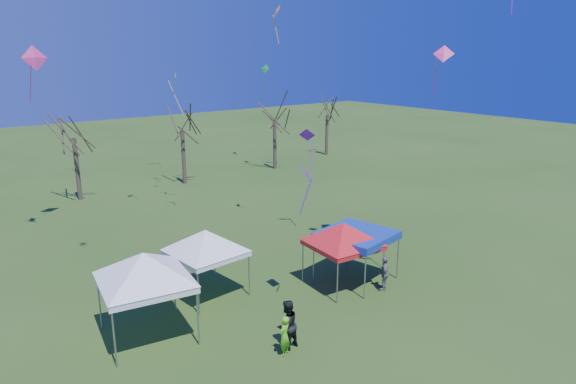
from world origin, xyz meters
The scene contains 19 objects.
ground centered at (0.00, 0.00, 0.00)m, with size 140.00×140.00×0.00m, color #284717.
tree_2 centered at (-2.37, 24.38, 6.29)m, with size 3.71×3.71×8.18m.
tree_3 centered at (6.03, 24.04, 6.08)m, with size 3.59×3.59×7.91m.
tree_4 centered at (15.36, 24.00, 6.06)m, with size 3.58×3.58×7.89m.
tree_5 centered at (23.72, 26.07, 5.73)m, with size 3.39×3.39×7.46m.
tent_white_west centered at (-6.05, 3.13, 3.23)m, with size 4.48×4.48×4.00m.
tent_white_mid centered at (-2.51, 4.87, 2.89)m, with size 4.04×4.04×3.58m.
tent_red centered at (2.99, 1.89, 2.87)m, with size 4.02×4.02×3.56m.
tent_blue centered at (3.91, 1.92, 2.23)m, with size 3.62×3.62×2.42m.
person_green centered at (-2.67, -1.05, 0.76)m, with size 0.55×0.36×1.52m, color #5EC920.
person_dark centered at (-2.33, -0.76, 0.95)m, with size 0.93×0.72×1.90m, color black.
person_grey centered at (4.17, 0.33, 0.81)m, with size 0.95×0.40×1.62m, color slate.
kite_22 centered at (2.69, 17.85, 8.91)m, with size 0.93×1.06×3.01m.
kite_12 centered at (14.17, 23.78, 9.13)m, with size 0.64×0.89×2.57m.
kite_11 centered at (-5.68, 18.00, 10.28)m, with size 1.48×0.85×3.20m.
kite_17 centered at (6.35, 8.55, 5.93)m, with size 1.10×1.13×2.93m.
kite_18 centered at (5.09, 9.78, 12.74)m, with size 0.75×0.93×2.11m.
kite_27 centered at (5.93, -0.69, 10.52)m, with size 0.95×1.03×2.08m.
kite_1 centered at (0.09, 1.15, 5.97)m, with size 1.00×1.08×2.06m.
Camera 1 is at (-12.62, -14.10, 10.60)m, focal length 32.00 mm.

